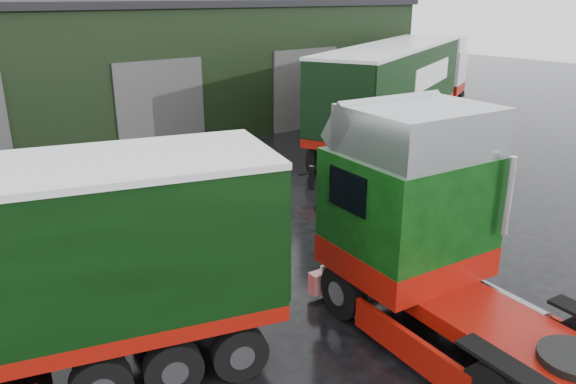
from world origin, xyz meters
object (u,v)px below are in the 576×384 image
at_px(lorry_right, 393,95).
at_px(wash_bucket, 457,257).
at_px(warehouse, 104,67).
at_px(hero_tractor, 490,250).
at_px(tree_back_b, 159,36).

xyz_separation_m(lorry_right, wash_bucket, (-7.89, -9.29, -2.11)).
bearing_deg(warehouse, lorry_right, -50.90).
bearing_deg(warehouse, hero_tractor, -95.33).
bearing_deg(tree_back_b, warehouse, -128.66).
bearing_deg(hero_tractor, wash_bucket, 47.06).
bearing_deg(lorry_right, tree_back_b, 158.41).
bearing_deg(wash_bucket, tree_back_b, 77.08).
distance_m(wash_bucket, tree_back_b, 31.29).
relative_size(hero_tractor, tree_back_b, 0.99).
height_order(warehouse, wash_bucket, warehouse).
bearing_deg(hero_tractor, tree_back_b, 79.72).
relative_size(warehouse, lorry_right, 1.89).
bearing_deg(lorry_right, warehouse, -165.05).
distance_m(hero_tractor, wash_bucket, 4.71).
bearing_deg(tree_back_b, wash_bucket, -102.92).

